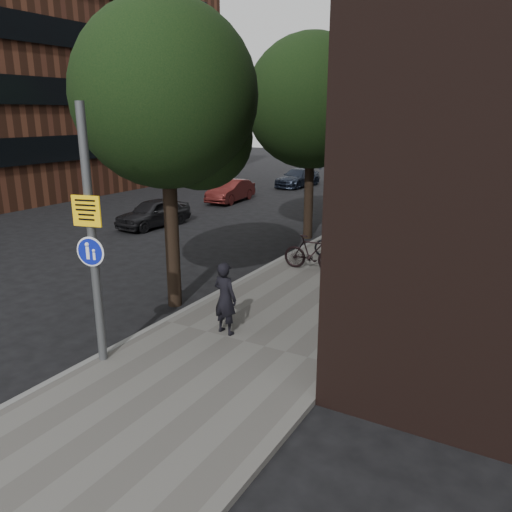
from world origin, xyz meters
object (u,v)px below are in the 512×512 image
Objects in this scene: signpost at (92,238)px; parked_bike_facade_near at (368,281)px; parked_car_near at (154,213)px; pedestrian at (225,298)px.

signpost is 2.98× the size of parked_bike_facade_near.
signpost reaches higher than parked_car_near.
parked_bike_facade_near is at bearing 46.27° from signpost.
parked_bike_facade_near is (3.50, 6.14, -2.07)m from signpost.
pedestrian is 4.39m from parked_bike_facade_near.
parked_bike_facade_near is (2.04, 3.86, -0.39)m from pedestrian.
signpost is 12.99m from parked_car_near.
pedestrian is 0.99× the size of parked_bike_facade_near.
signpost is 3.18m from pedestrian.
parked_car_near is (-11.14, 4.18, 0.06)m from parked_bike_facade_near.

